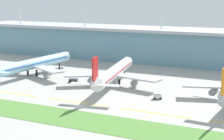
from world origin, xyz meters
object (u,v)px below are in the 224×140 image
at_px(airliner_middle, 114,73).
at_px(baggage_cart, 158,96).
at_px(airliner_near, 34,64).
at_px(pushback_tug, 73,80).

distance_m(airliner_middle, baggage_cart, 31.30).
bearing_deg(airliner_near, baggage_cart, -12.22).
height_order(airliner_near, pushback_tug, airliner_near).
distance_m(airliner_middle, pushback_tug, 22.27).
bearing_deg(baggage_cart, airliner_middle, 152.65).
height_order(airliner_near, airliner_middle, same).
bearing_deg(baggage_cart, airliner_near, 167.78).
xyz_separation_m(airliner_near, pushback_tug, (28.52, -5.20, -5.35)).
bearing_deg(pushback_tug, airliner_near, 169.67).
xyz_separation_m(airliner_near, baggage_cart, (77.40, -16.77, -5.19)).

